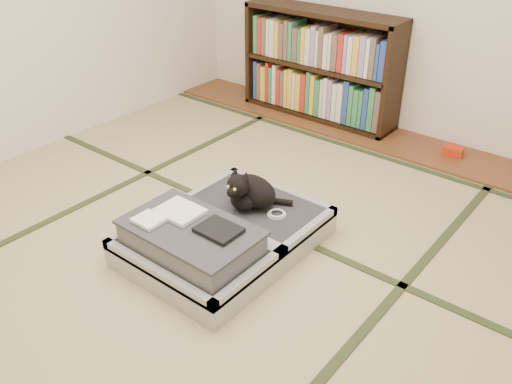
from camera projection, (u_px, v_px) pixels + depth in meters
The scene contains 9 objects.
floor at pixel (211, 251), 3.12m from camera, with size 4.50×4.50×0.00m, color tan.
wood_strip at pixel (377, 136), 4.46m from camera, with size 4.00×0.50×0.02m, color brown.
red_item at pixel (453, 151), 4.12m from camera, with size 0.15×0.09×0.07m, color #B9270E.
tatami_borders at pixel (264, 214), 3.45m from camera, with size 4.00×4.50×0.01m.
bookcase at pixel (320, 67), 4.62m from camera, with size 1.41×0.32×0.92m.
suitcase at pixel (220, 236), 3.05m from camera, with size 0.81×1.08×0.32m.
cat at pixel (249, 192), 3.18m from camera, with size 0.36×0.36×0.29m.
cable_coil at pixel (277, 214), 3.15m from camera, with size 0.11×0.11×0.03m.
hanger at pixel (143, 255), 3.07m from camera, with size 0.43×0.26×0.01m.
Camera 1 is at (1.78, -1.80, 1.87)m, focal length 38.00 mm.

